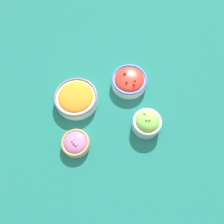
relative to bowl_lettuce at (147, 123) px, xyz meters
The scene contains 5 objects.
ground_plane 0.16m from the bowl_lettuce, 150.07° to the left, with size 3.00×3.00×0.00m, color #196056.
bowl_lettuce is the anchor object (origin of this frame).
bowl_red_onion 0.31m from the bowl_lettuce, behind, with size 0.12×0.12×0.06m.
bowl_carrots 0.33m from the bowl_lettuce, 148.62° to the left, with size 0.19×0.19×0.06m.
bowl_cherry_tomatoes 0.22m from the bowl_lettuce, 97.82° to the left, with size 0.16×0.16×0.07m.
Camera 1 is at (-0.06, -0.37, 0.89)m, focal length 35.00 mm.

